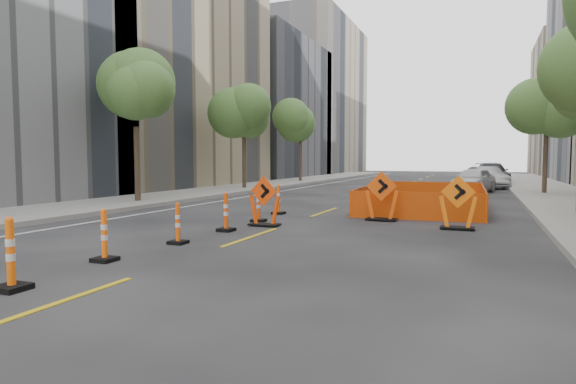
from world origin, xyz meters
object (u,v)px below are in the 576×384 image
at_px(chevron_sign_center, 382,196).
at_px(channelizer_4, 178,223).
at_px(parked_car_far, 491,173).
at_px(channelizer_3, 104,235).
at_px(channelizer_5, 226,212).
at_px(parked_car_mid, 486,177).
at_px(channelizer_7, 279,199).
at_px(chevron_sign_left, 264,201).
at_px(parked_car_near, 473,180).
at_px(chevron_sign_right, 458,203).
at_px(channelizer_6, 259,205).
at_px(channelizer_2, 11,254).

bearing_deg(chevron_sign_center, channelizer_4, -129.98).
bearing_deg(parked_car_far, channelizer_3, -107.36).
bearing_deg(channelizer_5, channelizer_4, -92.06).
distance_m(channelizer_4, parked_car_mid, 26.04).
relative_size(channelizer_7, chevron_sign_left, 0.72).
height_order(channelizer_3, chevron_sign_left, chevron_sign_left).
distance_m(channelizer_4, parked_car_near, 21.03).
relative_size(channelizer_4, channelizer_7, 0.91).
xyz_separation_m(channelizer_5, chevron_sign_center, (3.45, 3.77, 0.26)).
relative_size(chevron_sign_center, parked_car_far, 0.28).
bearing_deg(chevron_sign_right, channelizer_5, -155.74).
xyz_separation_m(channelizer_4, channelizer_6, (0.05, 4.20, 0.04)).
bearing_deg(channelizer_5, parked_car_mid, 73.89).
relative_size(chevron_sign_right, parked_car_far, 0.27).
relative_size(chevron_sign_left, parked_car_near, 0.34).
xyz_separation_m(channelizer_4, parked_car_far, (7.11, 30.70, 0.33)).
bearing_deg(chevron_sign_center, chevron_sign_left, -148.62).
xyz_separation_m(channelizer_6, chevron_sign_left, (0.57, -0.81, 0.21)).
height_order(channelizer_5, chevron_sign_right, chevron_sign_right).
distance_m(channelizer_6, parked_car_far, 27.43).
bearing_deg(channelizer_4, chevron_sign_right, 39.20).
xyz_separation_m(channelizer_4, chevron_sign_center, (3.53, 5.87, 0.30)).
relative_size(channelizer_3, channelizer_6, 0.98).
relative_size(channelizer_2, channelizer_7, 1.05).
bearing_deg(parked_car_far, channelizer_6, -109.74).
height_order(channelizer_3, parked_car_near, parked_car_near).
xyz_separation_m(channelizer_5, chevron_sign_right, (5.76, 2.66, 0.22)).
xyz_separation_m(chevron_sign_left, parked_car_far, (6.50, 27.30, 0.08)).
bearing_deg(chevron_sign_left, channelizer_2, -85.71).
xyz_separation_m(channelizer_6, parked_car_near, (5.96, 15.95, 0.21)).
bearing_deg(channelizer_7, parked_car_near, 65.96).
bearing_deg(channelizer_7, channelizer_4, -88.40).
xyz_separation_m(channelizer_2, channelizer_7, (-0.17, 10.50, -0.03)).
bearing_deg(channelizer_7, chevron_sign_left, -74.72).
xyz_separation_m(channelizer_4, chevron_sign_left, (0.62, 3.40, 0.25)).
relative_size(channelizer_5, channelizer_7, 0.99).
distance_m(chevron_sign_right, parked_car_near, 15.39).
xyz_separation_m(channelizer_3, parked_car_far, (7.31, 32.80, 0.30)).
bearing_deg(parked_car_far, chevron_sign_right, -97.62).
height_order(channelizer_4, parked_car_mid, parked_car_mid).
relative_size(chevron_sign_left, chevron_sign_center, 0.93).
bearing_deg(channelizer_2, chevron_sign_right, 56.87).
bearing_deg(chevron_sign_right, channelizer_4, -141.32).
height_order(channelizer_6, chevron_sign_center, chevron_sign_center).
relative_size(channelizer_2, chevron_sign_left, 0.76).
distance_m(channelizer_6, chevron_sign_left, 1.01).
distance_m(channelizer_2, parked_car_near, 25.09).
height_order(channelizer_6, chevron_sign_left, chevron_sign_left).
relative_size(channelizer_2, channelizer_6, 1.07).
bearing_deg(channelizer_6, parked_car_far, 75.06).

